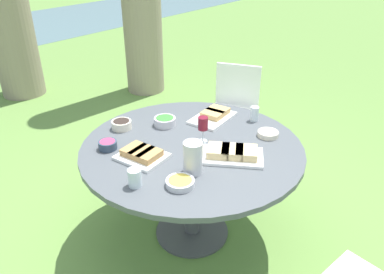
{
  "coord_description": "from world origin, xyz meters",
  "views": [
    {
      "loc": [
        -1.71,
        -1.33,
        1.98
      ],
      "look_at": [
        0.0,
        0.0,
        0.82
      ],
      "focal_mm": 35.0,
      "sensor_mm": 36.0,
      "label": 1
    }
  ],
  "objects_px": {
    "wine_glass": "(203,124)",
    "dining_table": "(192,157)",
    "chair_near_right": "(234,104)",
    "water_pitcher": "(193,158)"
  },
  "relations": [
    {
      "from": "dining_table",
      "to": "wine_glass",
      "type": "bearing_deg",
      "value": -18.04
    },
    {
      "from": "wine_glass",
      "to": "water_pitcher",
      "type": "bearing_deg",
      "value": -152.17
    },
    {
      "from": "dining_table",
      "to": "chair_near_right",
      "type": "distance_m",
      "value": 1.32
    },
    {
      "from": "dining_table",
      "to": "chair_near_right",
      "type": "relative_size",
      "value": 1.66
    },
    {
      "from": "chair_near_right",
      "to": "wine_glass",
      "type": "relative_size",
      "value": 4.94
    },
    {
      "from": "wine_glass",
      "to": "dining_table",
      "type": "bearing_deg",
      "value": 161.96
    },
    {
      "from": "dining_table",
      "to": "chair_near_right",
      "type": "height_order",
      "value": "chair_near_right"
    },
    {
      "from": "chair_near_right",
      "to": "dining_table",
      "type": "bearing_deg",
      "value": -160.66
    },
    {
      "from": "chair_near_right",
      "to": "water_pitcher",
      "type": "bearing_deg",
      "value": -156.79
    },
    {
      "from": "wine_glass",
      "to": "chair_near_right",
      "type": "bearing_deg",
      "value": 21.79
    }
  ]
}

